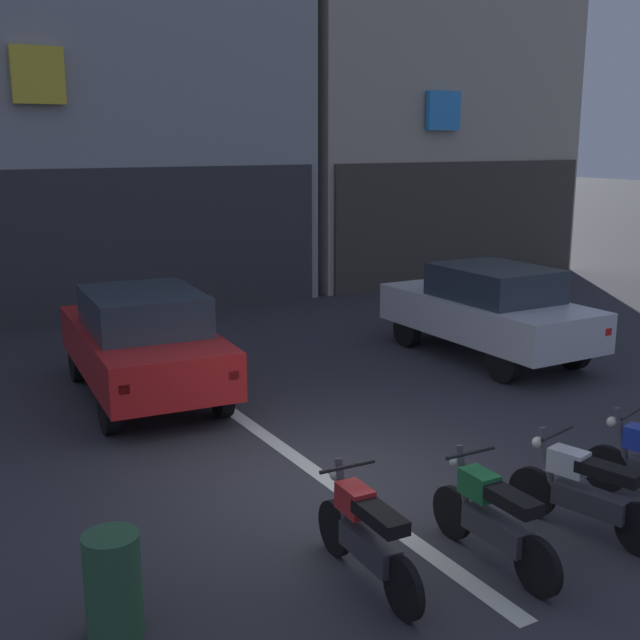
% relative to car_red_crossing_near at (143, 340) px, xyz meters
% --- Properties ---
extents(ground_plane, '(120.00, 120.00, 0.00)m').
position_rel_car_red_crossing_near_xyz_m(ground_plane, '(0.86, -4.09, -0.89)').
color(ground_plane, '#333338').
extents(lane_centre_line, '(0.20, 18.00, 0.01)m').
position_rel_car_red_crossing_near_xyz_m(lane_centre_line, '(0.86, 1.91, -0.88)').
color(lane_centre_line, silver).
rests_on(lane_centre_line, ground).
extents(car_red_crossing_near, '(2.07, 4.22, 1.64)m').
position_rel_car_red_crossing_near_xyz_m(car_red_crossing_near, '(0.00, 0.00, 0.00)').
color(car_red_crossing_near, black).
rests_on(car_red_crossing_near, ground).
extents(car_white_parked_kerbside, '(1.77, 4.10, 1.64)m').
position_rel_car_red_crossing_near_xyz_m(car_white_parked_kerbside, '(5.95, -0.80, 0.00)').
color(car_white_parked_kerbside, black).
rests_on(car_white_parked_kerbside, ground).
extents(motorcycle_red_row_leftmost, '(0.55, 1.67, 0.98)m').
position_rel_car_red_crossing_near_xyz_m(motorcycle_red_row_leftmost, '(0.07, -5.92, -0.43)').
color(motorcycle_red_row_leftmost, black).
rests_on(motorcycle_red_row_leftmost, ground).
extents(motorcycle_green_row_left_mid, '(0.55, 1.67, 0.98)m').
position_rel_car_red_crossing_near_xyz_m(motorcycle_green_row_left_mid, '(1.23, -6.21, -0.43)').
color(motorcycle_green_row_left_mid, black).
rests_on(motorcycle_green_row_left_mid, ground).
extents(motorcycle_white_row_centre, '(0.60, 1.64, 0.98)m').
position_rel_car_red_crossing_near_xyz_m(motorcycle_white_row_centre, '(2.38, -6.24, -0.43)').
color(motorcycle_white_row_centre, black).
rests_on(motorcycle_white_row_centre, ground).
extents(trash_bin, '(0.44, 0.44, 0.85)m').
position_rel_car_red_crossing_near_xyz_m(trash_bin, '(-2.03, -5.59, -0.46)').
color(trash_bin, '#2D5938').
rests_on(trash_bin, ground).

